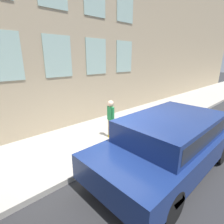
{
  "coord_description": "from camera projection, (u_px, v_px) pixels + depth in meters",
  "views": [
    {
      "loc": [
        -3.38,
        3.25,
        3.01
      ],
      "look_at": [
        0.72,
        -0.61,
        1.25
      ],
      "focal_mm": 28.0,
      "sensor_mm": 36.0,
      "label": 1
    }
  ],
  "objects": [
    {
      "name": "person",
      "position": [
        111.0,
        116.0,
        6.27
      ],
      "size": [
        0.34,
        0.23,
        1.42
      ],
      "rotation": [
        0.0,
        0.0,
        0.39
      ],
      "color": "#998466",
      "rests_on": "sidewalk"
    },
    {
      "name": "ground_plane",
      "position": [
        114.0,
        160.0,
        5.37
      ],
      "size": [
        80.0,
        80.0,
        0.0
      ],
      "primitive_type": "plane",
      "color": "#2D2D30"
    },
    {
      "name": "parked_truck_navy_near",
      "position": [
        170.0,
        139.0,
        4.72
      ],
      "size": [
        2.07,
        4.7,
        1.54
      ],
      "color": "black",
      "rests_on": "ground_plane"
    },
    {
      "name": "sidewalk",
      "position": [
        85.0,
        141.0,
        6.41
      ],
      "size": [
        3.07,
        60.0,
        0.15
      ],
      "color": "#B2ADA3",
      "rests_on": "ground_plane"
    },
    {
      "name": "fire_hydrant",
      "position": [
        113.0,
        135.0,
        5.8
      ],
      "size": [
        0.32,
        0.44,
        0.79
      ],
      "color": "gold",
      "rests_on": "sidewalk"
    }
  ]
}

